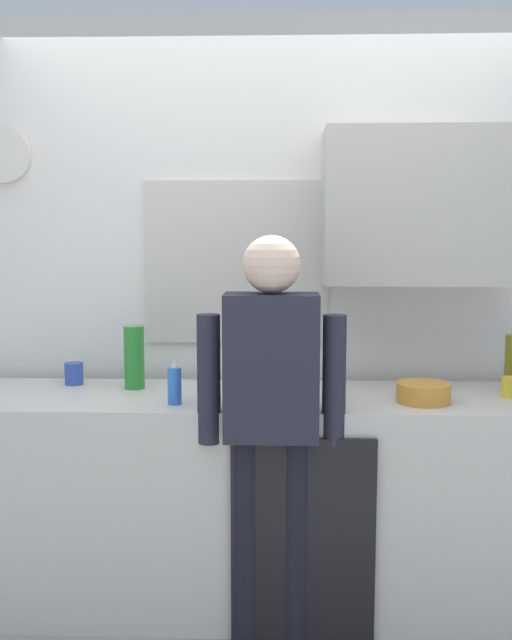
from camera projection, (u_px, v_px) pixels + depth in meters
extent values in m
plane|color=#9E998E|center=(271.00, 637.00, 2.85)|extent=(8.00, 8.00, 0.00)
cube|color=beige|center=(272.00, 499.00, 3.10)|extent=(3.05, 0.64, 0.92)
cube|color=black|center=(303.00, 542.00, 2.77)|extent=(0.56, 0.02, 0.83)
cube|color=white|center=(273.00, 298.00, 3.42)|extent=(4.65, 0.10, 2.60)
cube|color=beige|center=(236.00, 262.00, 3.35)|extent=(0.86, 0.02, 0.76)
cube|color=#8CA5C6|center=(236.00, 262.00, 3.35)|extent=(0.80, 0.02, 0.70)
cube|color=#B7B2A8|center=(419.00, 207.00, 3.14)|extent=(0.84, 0.32, 0.68)
cylinder|color=silver|center=(3.00, 155.00, 3.31)|extent=(0.26, 0.03, 0.26)
cube|color=black|center=(268.00, 397.00, 2.93)|extent=(0.20, 0.20, 0.03)
cube|color=silver|center=(268.00, 358.00, 2.97)|extent=(0.18, 0.08, 0.28)
cylinder|color=black|center=(268.00, 382.00, 2.89)|extent=(0.11, 0.11, 0.11)
cylinder|color=black|center=(268.00, 325.00, 2.90)|extent=(0.17, 0.17, 0.03)
cylinder|color=#2D8C33|center=(134.00, 357.00, 3.16)|extent=(0.09, 0.09, 0.28)
cylinder|color=olive|center=(512.00, 363.00, 3.10)|extent=(0.06, 0.06, 0.25)
cylinder|color=#3351B2|center=(74.00, 374.00, 3.25)|extent=(0.08, 0.08, 0.10)
cylinder|color=yellow|center=(510.00, 387.00, 3.00)|extent=(0.07, 0.07, 0.08)
cylinder|color=orange|center=(423.00, 393.00, 2.91)|extent=(0.22, 0.22, 0.08)
cylinder|color=blue|center=(175.00, 386.00, 2.87)|extent=(0.06, 0.06, 0.15)
cone|color=white|center=(174.00, 364.00, 2.86)|extent=(0.02, 0.02, 0.03)
cylinder|color=black|center=(245.00, 539.00, 2.81)|extent=(0.12, 0.12, 0.82)
cylinder|color=black|center=(296.00, 540.00, 2.80)|extent=(0.12, 0.12, 0.82)
cube|color=#262633|center=(271.00, 367.00, 2.72)|extent=(0.36, 0.20, 0.56)
sphere|color=beige|center=(272.00, 264.00, 2.67)|extent=(0.22, 0.22, 0.22)
cylinder|color=#262633|center=(209.00, 379.00, 2.73)|extent=(0.09, 0.09, 0.50)
cylinder|color=#262633|center=(334.00, 380.00, 2.72)|extent=(0.09, 0.09, 0.50)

